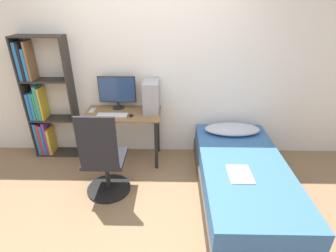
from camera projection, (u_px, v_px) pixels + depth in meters
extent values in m
plane|color=#846647|center=(138.00, 224.00, 2.71)|extent=(14.00, 14.00, 0.00)
cube|color=silver|center=(147.00, 68.00, 3.48)|extent=(8.00, 0.05, 2.50)
cube|color=brown|center=(123.00, 114.00, 3.47)|extent=(1.00, 0.53, 0.02)
cylinder|color=black|center=(88.00, 145.00, 3.45)|extent=(0.04, 0.04, 0.70)
cylinder|color=black|center=(156.00, 146.00, 3.43)|extent=(0.04, 0.04, 0.70)
cylinder|color=black|center=(97.00, 130.00, 3.83)|extent=(0.04, 0.04, 0.70)
cylinder|color=black|center=(158.00, 130.00, 3.82)|extent=(0.04, 0.04, 0.70)
cube|color=#2D2823|center=(28.00, 100.00, 3.56)|extent=(0.02, 0.25, 1.68)
cube|color=#2D2823|center=(73.00, 100.00, 3.55)|extent=(0.02, 0.25, 1.68)
cube|color=#2D2823|center=(62.00, 152.00, 3.93)|extent=(0.60, 0.25, 0.02)
cube|color=#2D2823|center=(54.00, 119.00, 3.68)|extent=(0.60, 0.25, 0.02)
cube|color=#2D2823|center=(46.00, 80.00, 3.43)|extent=(0.60, 0.25, 0.02)
cube|color=#2D2823|center=(37.00, 36.00, 3.18)|extent=(0.60, 0.25, 0.02)
cube|color=#2870B7|center=(40.00, 137.00, 3.82)|extent=(0.04, 0.21, 0.49)
cube|color=red|center=(43.00, 137.00, 3.82)|extent=(0.03, 0.21, 0.48)
cube|color=#2870B7|center=(46.00, 138.00, 3.82)|extent=(0.03, 0.21, 0.46)
cube|color=#7A338E|center=(48.00, 137.00, 3.81)|extent=(0.04, 0.21, 0.51)
cube|color=gold|center=(52.00, 140.00, 3.84)|extent=(0.03, 0.21, 0.40)
cube|color=#2870B7|center=(32.00, 105.00, 3.60)|extent=(0.04, 0.21, 0.38)
cube|color=#2870B7|center=(36.00, 105.00, 3.59)|extent=(0.04, 0.21, 0.38)
cube|color=green|center=(38.00, 105.00, 3.59)|extent=(0.02, 0.21, 0.39)
cube|color=teal|center=(40.00, 102.00, 3.57)|extent=(0.04, 0.21, 0.48)
cube|color=gold|center=(43.00, 103.00, 3.58)|extent=(0.02, 0.21, 0.45)
cube|color=#2870B7|center=(21.00, 61.00, 3.33)|extent=(0.04, 0.21, 0.48)
cube|color=black|center=(25.00, 61.00, 3.33)|extent=(0.03, 0.21, 0.47)
cube|color=#2870B7|center=(28.00, 64.00, 3.34)|extent=(0.04, 0.21, 0.40)
cube|color=brown|center=(31.00, 61.00, 3.32)|extent=(0.03, 0.21, 0.49)
cylinder|color=black|center=(109.00, 188.00, 3.18)|extent=(0.52, 0.52, 0.03)
cylinder|color=black|center=(107.00, 174.00, 3.08)|extent=(0.05, 0.05, 0.40)
cube|color=black|center=(105.00, 158.00, 2.99)|extent=(0.45, 0.45, 0.04)
cube|color=black|center=(97.00, 143.00, 2.66)|extent=(0.41, 0.04, 0.60)
cube|color=#4C3D2D|center=(241.00, 187.00, 3.07)|extent=(0.97, 1.98, 0.20)
cube|color=#38669E|center=(243.00, 172.00, 2.97)|extent=(0.94, 1.94, 0.24)
ellipsoid|color=#B2B7C6|center=(232.00, 129.00, 3.55)|extent=(0.74, 0.36, 0.11)
cube|color=silver|center=(240.00, 174.00, 2.73)|extent=(0.24, 0.32, 0.01)
cylinder|color=black|center=(119.00, 108.00, 3.61)|extent=(0.17, 0.17, 0.01)
cylinder|color=black|center=(118.00, 104.00, 3.59)|extent=(0.04, 0.04, 0.09)
cube|color=black|center=(117.00, 89.00, 3.50)|extent=(0.50, 0.01, 0.36)
cube|color=navy|center=(117.00, 90.00, 3.49)|extent=(0.48, 0.01, 0.34)
cube|color=silver|center=(112.00, 115.00, 3.37)|extent=(0.39, 0.13, 0.02)
cube|color=#99999E|center=(151.00, 96.00, 3.44)|extent=(0.20, 0.34, 0.41)
ellipsoid|color=black|center=(131.00, 115.00, 3.36)|extent=(0.06, 0.09, 0.02)
cube|color=#B7B7BC|center=(92.00, 111.00, 3.52)|extent=(0.07, 0.14, 0.01)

